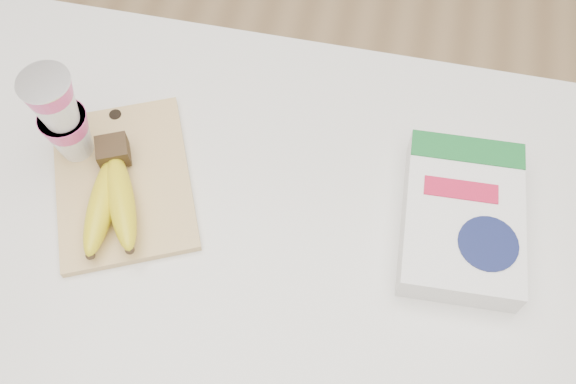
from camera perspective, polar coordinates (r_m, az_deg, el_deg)
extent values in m
plane|color=tan|center=(1.79, -3.70, -14.46)|extent=(4.00, 4.00, 0.00)
cube|color=white|center=(1.38, -4.72, -10.17)|extent=(1.14, 0.76, 0.85)
cube|color=#D5BA75|center=(1.04, -14.43, 0.93)|extent=(0.30, 0.34, 0.01)
cube|color=#382816|center=(1.03, -15.29, 3.54)|extent=(0.06, 0.06, 0.03)
ellipsoid|color=yellow|center=(0.99, -16.19, -0.96)|extent=(0.06, 0.18, 0.05)
sphere|color=#382816|center=(0.96, -17.16, -5.39)|extent=(0.01, 0.01, 0.01)
ellipsoid|color=yellow|center=(0.98, -14.61, -0.65)|extent=(0.12, 0.18, 0.05)
sphere|color=#382816|center=(0.94, -13.89, -5.00)|extent=(0.01, 0.01, 0.01)
cylinder|color=silver|center=(0.94, -20.96, 9.13)|extent=(0.08, 0.08, 0.00)
cube|color=white|center=(0.99, 15.19, -2.25)|extent=(0.18, 0.26, 0.05)
cube|color=#17682B|center=(1.01, 15.73, 3.66)|extent=(0.17, 0.05, 0.00)
cylinder|color=#131B4A|center=(0.95, 17.38, -4.40)|extent=(0.09, 0.09, 0.00)
cube|color=red|center=(0.97, 15.14, 0.19)|extent=(0.11, 0.04, 0.00)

